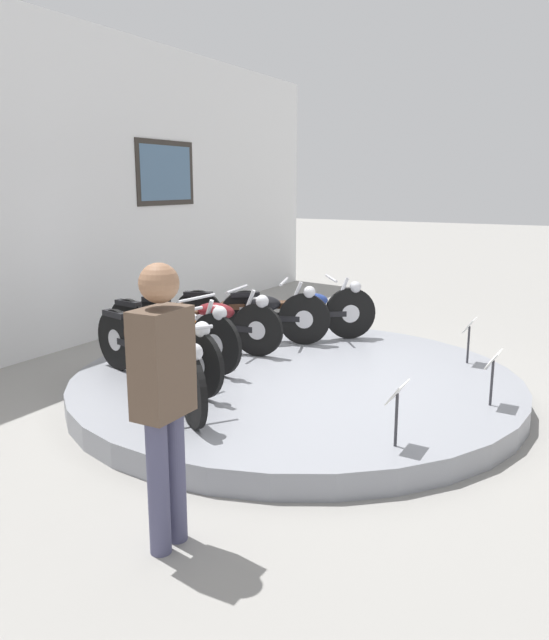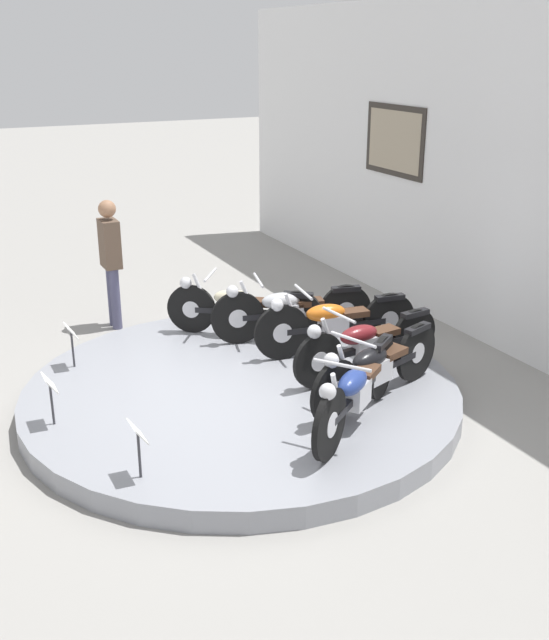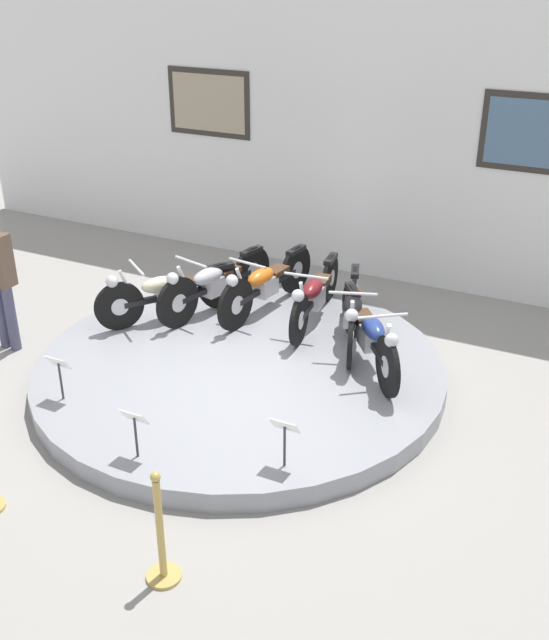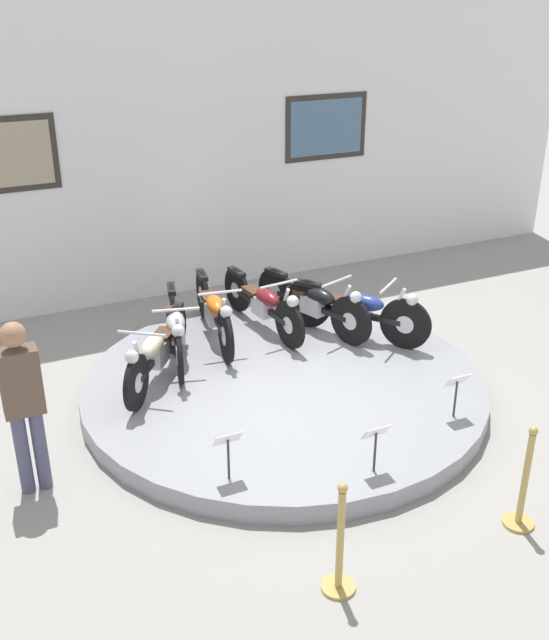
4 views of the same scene
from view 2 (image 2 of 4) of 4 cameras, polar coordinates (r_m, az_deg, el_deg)
name	(u,v)px [view 2 (image 2 of 4)]	position (r m, az deg, el deg)	size (l,w,h in m)	color
ground_plane	(242,403)	(8.14, -2.50, -6.34)	(60.00, 60.00, 0.00)	gray
display_platform	(242,394)	(8.09, -2.52, -5.65)	(4.64, 4.64, 0.22)	gray
back_wall	(518,181)	(9.46, 18.10, 10.06)	(14.00, 0.22, 4.24)	white
motorcycle_cream	(241,307)	(9.25, -2.60, 1.02)	(1.21, 1.62, 0.79)	black
motorcycle_silver	(289,309)	(9.11, 1.12, 0.82)	(0.65, 1.96, 0.80)	black
motorcycle_orange	(333,321)	(8.74, 4.51, -0.09)	(0.54, 2.00, 0.81)	black
motorcycle_maroon	(365,342)	(8.21, 6.93, -1.70)	(0.54, 1.96, 0.78)	black
motorcycle_black	(375,366)	(7.60, 7.70, -3.50)	(0.75, 1.90, 0.80)	black
motorcycle_blue	(356,389)	(7.07, 6.23, -5.27)	(1.25, 1.64, 0.81)	black
info_placard_front_left	(71,336)	(8.63, -15.21, -1.22)	(0.26, 0.11, 0.51)	#333338
info_placard_front_centre	(50,389)	(7.40, -16.71, -5.08)	(0.26, 0.11, 0.51)	#333338
info_placard_front_right	(138,439)	(6.36, -10.35, -8.88)	(0.26, 0.11, 0.51)	#333338
visitor_standing	(111,256)	(10.19, -12.37, 4.77)	(0.36, 0.23, 1.75)	#4C4C6B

